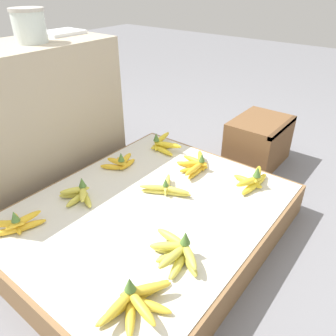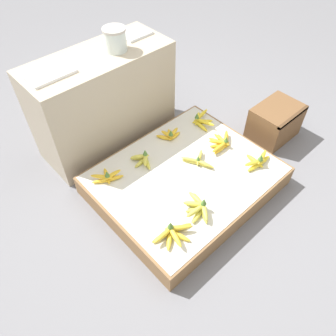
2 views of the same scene
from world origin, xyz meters
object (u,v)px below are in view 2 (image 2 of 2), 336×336
banana_bunch_middle_right (222,142)px  banana_bunch_back_midleft (143,159)px  banana_bunch_back_midright (170,135)px  banana_bunch_back_right (201,120)px  banana_bunch_front_left (172,233)px  banana_bunch_front_right (258,161)px  wooden_crate (275,122)px  banana_bunch_front_midleft (198,207)px  banana_bunch_middle_midright (198,161)px  banana_bunch_back_left (107,177)px  foam_tray_white (48,72)px  glass_jar (115,39)px

banana_bunch_middle_right → banana_bunch_back_midleft: bearing=154.1°
banana_bunch_back_midright → banana_bunch_back_right: (0.30, -0.04, -0.00)m
banana_bunch_front_left → banana_bunch_front_right: banana_bunch_front_right is taller
banana_bunch_front_left → wooden_crate: bearing=8.9°
wooden_crate → banana_bunch_front_midleft: 1.11m
banana_bunch_front_right → banana_bunch_middle_midright: size_ratio=1.06×
banana_bunch_back_midleft → banana_bunch_middle_midright: bearing=-43.9°
banana_bunch_middle_right → banana_bunch_middle_midright: bearing=-178.1°
wooden_crate → banana_bunch_front_midleft: (-1.09, -0.19, 0.05)m
banana_bunch_front_left → banana_bunch_back_left: banana_bunch_front_left is taller
banana_bunch_front_right → banana_bunch_back_right: banana_bunch_front_right is taller
banana_bunch_front_right → foam_tray_white: foam_tray_white is taller
banana_bunch_middle_midright → glass_jar: bearing=96.0°
banana_bunch_front_left → banana_bunch_middle_right: (0.79, 0.31, -0.00)m
banana_bunch_back_right → glass_jar: glass_jar is taller
banana_bunch_back_left → glass_jar: (0.48, 0.44, 0.64)m
banana_bunch_middle_right → banana_bunch_back_left: 0.87m
banana_bunch_back_midright → banana_bunch_front_midleft: bearing=-118.2°
banana_bunch_back_midright → banana_bunch_back_right: size_ratio=0.76×
banana_bunch_back_left → wooden_crate: bearing=-16.3°
wooden_crate → banana_bunch_middle_right: (-0.54, 0.10, 0.05)m
banana_bunch_front_left → banana_bunch_back_left: 0.61m
wooden_crate → banana_bunch_back_midleft: (-1.08, 0.37, 0.05)m
banana_bunch_back_midleft → foam_tray_white: bearing=118.0°
glass_jar → foam_tray_white: size_ratio=0.55×
glass_jar → banana_bunch_back_right: bearing=-48.1°
banana_bunch_back_midright → foam_tray_white: bearing=141.8°
wooden_crate → banana_bunch_front_right: (-0.50, -0.20, 0.05)m
banana_bunch_middle_midright → banana_bunch_back_left: bearing=151.6°
banana_bunch_middle_midright → banana_bunch_back_midleft: size_ratio=1.15×
banana_bunch_front_left → banana_bunch_back_right: (0.86, 0.59, -0.00)m
banana_bunch_middle_right → glass_jar: (-0.34, 0.73, 0.64)m
banana_bunch_middle_right → banana_bunch_back_midright: 0.39m
banana_bunch_front_right → banana_bunch_middle_midright: banana_bunch_front_right is taller
banana_bunch_front_right → banana_bunch_back_left: 1.05m
banana_bunch_middle_midright → banana_bunch_back_midleft: bearing=136.1°
banana_bunch_front_right → banana_bunch_back_midleft: (-0.58, 0.56, -0.00)m
banana_bunch_back_left → banana_bunch_back_right: bearing=-1.0°
banana_bunch_middle_midright → banana_bunch_back_midright: 0.33m
banana_bunch_front_midleft → foam_tray_white: bearing=103.9°
banana_bunch_back_midright → foam_tray_white: (-0.59, 0.46, 0.57)m
banana_bunch_back_left → banana_bunch_front_right: bearing=-34.8°
foam_tray_white → banana_bunch_back_midleft: bearing=-62.0°
banana_bunch_back_midright → foam_tray_white: 0.94m
banana_bunch_middle_midright → banana_bunch_middle_right: banana_bunch_middle_right is taller
banana_bunch_back_midleft → glass_jar: 0.82m
banana_bunch_middle_right → foam_tray_white: foam_tray_white is taller
wooden_crate → glass_jar: 1.39m
foam_tray_white → banana_bunch_front_midleft: bearing=-76.1°
banana_bunch_back_midleft → glass_jar: glass_jar is taller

